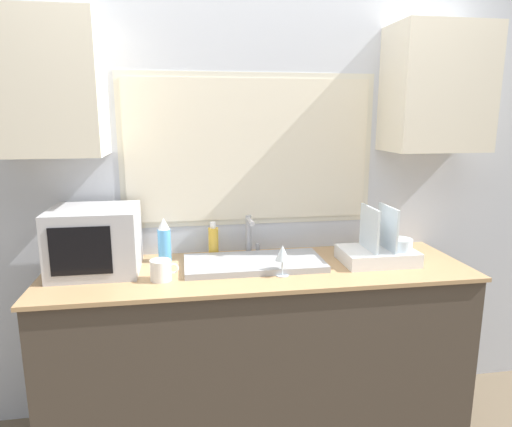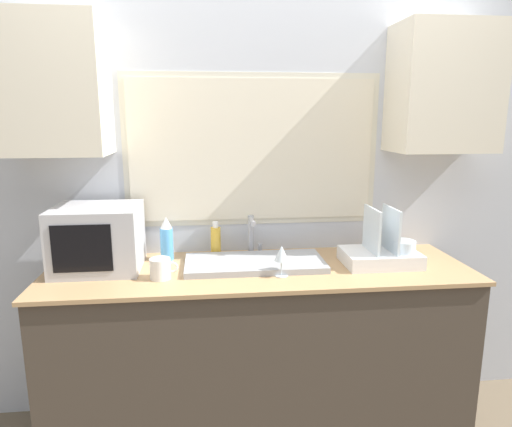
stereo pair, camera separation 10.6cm
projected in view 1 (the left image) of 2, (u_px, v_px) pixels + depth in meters
name	position (u px, v px, depth m)	size (l,w,h in m)	color
countertop	(259.00, 352.00, 2.35)	(2.07, 0.65, 0.92)	#42382D
wall_back	(250.00, 166.00, 2.44)	(6.00, 0.38, 2.60)	silver
sink_basin	(254.00, 263.00, 2.27)	(0.69, 0.33, 0.03)	#9EA0A5
faucet	(250.00, 233.00, 2.42)	(0.08, 0.15, 0.22)	#99999E
microwave	(95.00, 240.00, 2.17)	(0.40, 0.36, 0.31)	#B2B2B7
dish_rack	(380.00, 251.00, 2.32)	(0.37, 0.26, 0.29)	white
spray_bottle	(164.00, 241.00, 2.33)	(0.07, 0.07, 0.23)	#4C99D8
soap_bottle	(213.00, 241.00, 2.42)	(0.05, 0.05, 0.19)	gold
mug_near_sink	(161.00, 270.00, 2.07)	(0.13, 0.09, 0.10)	white
wine_glass	(282.00, 254.00, 2.11)	(0.07, 0.07, 0.15)	silver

